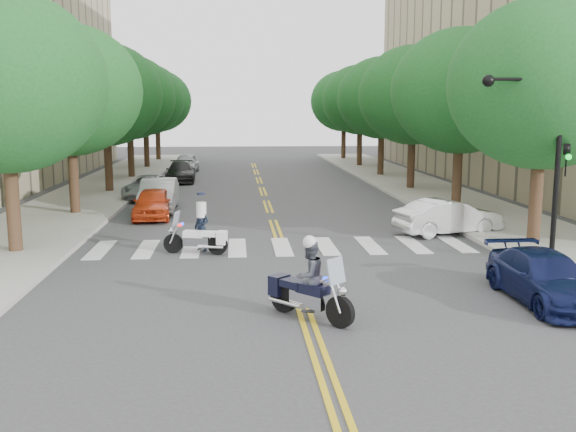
{
  "coord_description": "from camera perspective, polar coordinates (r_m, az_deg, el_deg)",
  "views": [
    {
      "loc": [
        -1.57,
        -15.24,
        4.69
      ],
      "look_at": [
        0.11,
        5.22,
        1.3
      ],
      "focal_mm": 40.0,
      "sensor_mm": 36.0,
      "label": 1
    }
  ],
  "objects": [
    {
      "name": "tree_l_2",
      "position": [
        37.95,
        -15.93,
        10.32
      ],
      "size": [
        6.4,
        6.4,
        8.45
      ],
      "color": "#382316",
      "rests_on": "ground"
    },
    {
      "name": "traffic_signal_pole",
      "position": [
        20.94,
        21.78,
        6.06
      ],
      "size": [
        2.82,
        0.42,
        6.0
      ],
      "color": "black",
      "rests_on": "ground"
    },
    {
      "name": "tree_r_4",
      "position": [
        54.25,
        6.44,
        10.22
      ],
      "size": [
        6.4,
        6.4,
        8.45
      ],
      "color": "#382316",
      "rests_on": "ground"
    },
    {
      "name": "tree_r_1",
      "position": [
        31.04,
        15.1,
        10.65
      ],
      "size": [
        6.4,
        6.4,
        8.45
      ],
      "color": "#382316",
      "rests_on": "ground"
    },
    {
      "name": "tree_r_2",
      "position": [
        38.67,
        11.06,
        10.48
      ],
      "size": [
        6.4,
        6.4,
        8.45
      ],
      "color": "#382316",
      "rests_on": "ground"
    },
    {
      "name": "sidewalk_right",
      "position": [
        39.12,
        11.8,
        2.4
      ],
      "size": [
        5.0,
        60.0,
        0.15
      ],
      "primitive_type": "cube",
      "color": "#9E9991",
      "rests_on": "ground"
    },
    {
      "name": "sedan_blue",
      "position": [
        17.06,
        21.9,
        -5.12
      ],
      "size": [
        1.77,
        4.27,
        1.23
      ],
      "primitive_type": "imported",
      "rotation": [
        0.0,
        0.0,
        0.01
      ],
      "color": "#0F1641",
      "rests_on": "ground"
    },
    {
      "name": "parked_car_e",
      "position": [
        49.54,
        -9.05,
        4.66
      ],
      "size": [
        1.9,
        4.31,
        1.44
      ],
      "primitive_type": "imported",
      "rotation": [
        0.0,
        0.0,
        -0.05
      ],
      "color": "#ACACB2",
      "rests_on": "ground"
    },
    {
      "name": "officer_standing",
      "position": [
        21.75,
        -7.68,
        -1.02
      ],
      "size": [
        0.69,
        0.66,
        1.59
      ],
      "primitive_type": "imported",
      "rotation": [
        0.0,
        0.0,
        -0.68
      ],
      "color": "black",
      "rests_on": "ground"
    },
    {
      "name": "tree_l_0",
      "position": [
        22.46,
        -23.91,
        10.79
      ],
      "size": [
        6.4,
        6.4,
        8.45
      ],
      "color": "#382316",
      "rests_on": "ground"
    },
    {
      "name": "parked_car_a",
      "position": [
        28.76,
        -11.89,
        1.13
      ],
      "size": [
        1.65,
        3.94,
        1.33
      ],
      "primitive_type": "imported",
      "rotation": [
        0.0,
        0.0,
        0.02
      ],
      "color": "red",
      "rests_on": "ground"
    },
    {
      "name": "ground",
      "position": [
        16.02,
        1.15,
        -7.64
      ],
      "size": [
        140.0,
        140.0,
        0.0
      ],
      "primitive_type": "plane",
      "color": "#38383A",
      "rests_on": "ground"
    },
    {
      "name": "parked_car_c",
      "position": [
        35.3,
        -12.37,
        2.53
      ],
      "size": [
        2.43,
        4.63,
        1.24
      ],
      "primitive_type": "imported",
      "rotation": [
        0.0,
        0.0,
        -0.09
      ],
      "color": "#9FA1A6",
      "rests_on": "ground"
    },
    {
      "name": "tree_l_1",
      "position": [
        30.14,
        -18.89,
        10.52
      ],
      "size": [
        6.4,
        6.4,
        8.45
      ],
      "color": "#382316",
      "rests_on": "ground"
    },
    {
      "name": "convertible",
      "position": [
        25.2,
        14.05,
        -0.07
      ],
      "size": [
        4.35,
        2.44,
        1.36
      ],
      "primitive_type": "imported",
      "rotation": [
        0.0,
        0.0,
        1.83
      ],
      "color": "silver",
      "rests_on": "ground"
    },
    {
      "name": "tree_r_0",
      "position": [
        23.65,
        21.72,
        10.82
      ],
      "size": [
        6.4,
        6.4,
        8.45
      ],
      "color": "#382316",
      "rests_on": "ground"
    },
    {
      "name": "motorcycle_police",
      "position": [
        14.57,
        1.75,
        -5.86
      ],
      "size": [
        1.81,
        1.92,
        1.94
      ],
      "rotation": [
        0.0,
        0.0,
        3.89
      ],
      "color": "black",
      "rests_on": "ground"
    },
    {
      "name": "tree_l_4",
      "position": [
        53.74,
        -12.61,
        10.07
      ],
      "size": [
        6.4,
        6.4,
        8.45
      ],
      "color": "#382316",
      "rests_on": "ground"
    },
    {
      "name": "sidewalk_left",
      "position": [
        38.36,
        -16.59,
        2.07
      ],
      "size": [
        5.0,
        60.0,
        0.15
      ],
      "primitive_type": "cube",
      "color": "#9E9991",
      "rests_on": "ground"
    },
    {
      "name": "parked_car_d",
      "position": [
        43.1,
        -9.52,
        3.89
      ],
      "size": [
        2.07,
        4.67,
        1.33
      ],
      "primitive_type": "imported",
      "rotation": [
        0.0,
        0.0,
        0.04
      ],
      "color": "black",
      "rests_on": "ground"
    },
    {
      "name": "parked_car_b",
      "position": [
        30.83,
        -11.41,
        1.85
      ],
      "size": [
        1.7,
        4.62,
        1.51
      ],
      "primitive_type": "imported",
      "rotation": [
        0.0,
        0.0,
        0.02
      ],
      "color": "#BEBEBE",
      "rests_on": "ground"
    },
    {
      "name": "tree_r_5",
      "position": [
        62.12,
        5.01,
        10.13
      ],
      "size": [
        6.4,
        6.4,
        8.45
      ],
      "color": "#382316",
      "rests_on": "ground"
    },
    {
      "name": "tree_l_3",
      "position": [
        45.83,
        -13.98,
        10.18
      ],
      "size": [
        6.4,
        6.4,
        8.45
      ],
      "color": "#382316",
      "rests_on": "ground"
    },
    {
      "name": "tree_l_5",
      "position": [
        61.67,
        -11.59,
        9.98
      ],
      "size": [
        6.4,
        6.4,
        8.45
      ],
      "color": "#382316",
      "rests_on": "ground"
    },
    {
      "name": "motorcycle_parked",
      "position": [
        21.31,
        -7.74,
        -2.08
      ],
      "size": [
        2.15,
        0.85,
        1.4
      ],
      "rotation": [
        0.0,
        0.0,
        1.33
      ],
      "color": "black",
      "rests_on": "ground"
    },
    {
      "name": "tree_r_3",
      "position": [
        46.42,
        8.36,
        10.34
      ],
      "size": [
        6.4,
        6.4,
        8.45
      ],
      "color": "#382316",
      "rests_on": "ground"
    }
  ]
}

